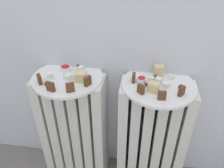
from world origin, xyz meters
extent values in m
cube|color=silver|center=(-0.19, 0.28, 0.01)|extent=(0.32, 0.14, 0.03)
cube|color=silver|center=(-0.32, 0.28, 0.31)|extent=(0.04, 0.14, 0.56)
cube|color=silver|center=(-0.27, 0.28, 0.31)|extent=(0.04, 0.14, 0.56)
cube|color=silver|center=(-0.22, 0.28, 0.31)|extent=(0.04, 0.14, 0.56)
cube|color=silver|center=(-0.16, 0.28, 0.31)|extent=(0.04, 0.14, 0.56)
cube|color=silver|center=(-0.11, 0.28, 0.31)|extent=(0.04, 0.14, 0.56)
cube|color=silver|center=(-0.06, 0.28, 0.31)|extent=(0.04, 0.14, 0.56)
cube|color=silver|center=(0.06, 0.28, 0.31)|extent=(0.04, 0.14, 0.56)
cube|color=silver|center=(0.11, 0.28, 0.31)|extent=(0.04, 0.14, 0.56)
cube|color=silver|center=(0.16, 0.28, 0.31)|extent=(0.04, 0.14, 0.56)
cube|color=silver|center=(0.22, 0.28, 0.31)|extent=(0.04, 0.14, 0.56)
cube|color=silver|center=(0.27, 0.28, 0.31)|extent=(0.04, 0.14, 0.56)
cube|color=silver|center=(0.32, 0.28, 0.31)|extent=(0.04, 0.14, 0.56)
cylinder|color=white|center=(-0.19, 0.28, 0.59)|extent=(0.30, 0.30, 0.01)
cylinder|color=white|center=(0.19, 0.28, 0.59)|extent=(0.30, 0.30, 0.01)
cube|color=#56351E|center=(-0.28, 0.21, 0.62)|extent=(0.03, 0.03, 0.04)
cube|color=#56351E|center=(-0.22, 0.17, 0.62)|extent=(0.03, 0.02, 0.04)
cube|color=#56351E|center=(-0.14, 0.18, 0.62)|extent=(0.03, 0.03, 0.04)
cube|color=#56351E|center=(-0.09, 0.23, 0.62)|extent=(0.03, 0.03, 0.04)
cube|color=beige|center=(-0.12, 0.26, 0.62)|extent=(0.05, 0.04, 0.04)
cube|color=white|center=(-0.14, 0.33, 0.61)|extent=(0.03, 0.03, 0.02)
cube|color=white|center=(-0.25, 0.26, 0.61)|extent=(0.03, 0.03, 0.02)
cube|color=white|center=(-0.18, 0.25, 0.61)|extent=(0.04, 0.04, 0.03)
cube|color=white|center=(-0.12, 0.30, 0.61)|extent=(0.02, 0.02, 0.02)
ellipsoid|color=#3D1E0F|center=(-0.16, 0.36, 0.61)|extent=(0.02, 0.03, 0.01)
ellipsoid|color=#3D1E0F|center=(-0.25, 0.21, 0.61)|extent=(0.02, 0.03, 0.02)
cylinder|color=white|center=(-0.21, 0.32, 0.61)|extent=(0.05, 0.05, 0.02)
cylinder|color=red|center=(-0.21, 0.32, 0.62)|extent=(0.04, 0.04, 0.01)
cube|color=#56351E|center=(0.09, 0.28, 0.62)|extent=(0.01, 0.03, 0.04)
cube|color=#56351E|center=(0.12, 0.21, 0.62)|extent=(0.03, 0.03, 0.04)
cube|color=#56351E|center=(0.20, 0.18, 0.62)|extent=(0.03, 0.01, 0.04)
cube|color=#56351E|center=(0.27, 0.22, 0.62)|extent=(0.03, 0.03, 0.04)
cube|color=beige|center=(0.19, 0.34, 0.62)|extent=(0.04, 0.04, 0.05)
cube|color=beige|center=(0.17, 0.22, 0.62)|extent=(0.05, 0.04, 0.04)
cube|color=white|center=(0.21, 0.26, 0.61)|extent=(0.03, 0.03, 0.02)
cube|color=white|center=(0.16, 0.29, 0.61)|extent=(0.03, 0.03, 0.02)
cube|color=white|center=(0.24, 0.32, 0.61)|extent=(0.03, 0.03, 0.02)
cube|color=white|center=(0.19, 0.28, 0.61)|extent=(0.03, 0.03, 0.02)
ellipsoid|color=#3D1E0F|center=(0.15, 0.26, 0.61)|extent=(0.03, 0.02, 0.02)
ellipsoid|color=#3D1E0F|center=(0.17, 0.31, 0.61)|extent=(0.03, 0.03, 0.02)
ellipsoid|color=#3D1E0F|center=(0.27, 0.26, 0.61)|extent=(0.03, 0.03, 0.01)
cylinder|color=white|center=(0.12, 0.27, 0.61)|extent=(0.04, 0.04, 0.03)
cylinder|color=red|center=(0.12, 0.27, 0.62)|extent=(0.03, 0.03, 0.01)
cube|color=silver|center=(0.19, 0.21, 0.60)|extent=(0.02, 0.07, 0.00)
cube|color=silver|center=(0.17, 0.27, 0.60)|extent=(0.02, 0.03, 0.00)
camera|label=1|loc=(0.12, -0.48, 1.10)|focal=36.00mm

